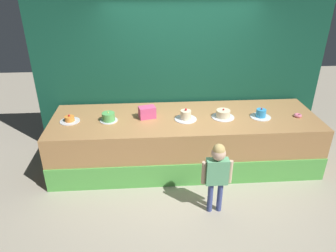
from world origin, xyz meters
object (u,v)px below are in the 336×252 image
Objects in this scene: pink_box at (147,112)px; donut at (298,115)px; cake_left at (108,117)px; cake_right at (223,114)px; cake_far_right at (261,114)px; cake_center at (186,116)px; child_figure at (217,169)px; cake_far_left at (70,119)px.

donut is at bearing -3.28° from pink_box.
cake_left reaches higher than cake_right.
cake_far_right is at bearing 177.64° from donut.
pink_box is 2.37m from donut.
cake_center is (0.59, -0.11, -0.03)m from pink_box.
pink_box is at bearing 125.10° from child_figure.
pink_box is at bearing 7.16° from cake_left.
cake_right is at bearing 177.14° from donut.
cake_center is at bearing 179.04° from donut.
cake_left is 0.79× the size of cake_center.
cake_center is at bearing -1.54° from cake_left.
child_figure is 1.18m from cake_center.
cake_far_left is at bearing 178.30° from cake_center.
cake_far_left is at bearing -177.42° from pink_box.
child_figure is at bearing -144.06° from donut.
cake_far_right reaches higher than donut.
child_figure is 1.87m from donut.
pink_box is 0.84× the size of cake_far_left.
cake_far_right is at bearing 50.69° from child_figure.
cake_far_right is at bearing -0.25° from cake_center.
cake_right is (2.37, -0.02, 0.02)m from cake_far_left.
donut is 2.96m from cake_left.
donut is 0.59m from cake_far_right.
cake_right is (-1.18, 0.06, 0.03)m from donut.
cake_right is (1.18, -0.08, -0.04)m from pink_box.
child_figure is 1.46m from cake_far_right.
pink_box is at bearing 176.30° from cake_right.
cake_left reaches higher than donut.
cake_center is at bearing 103.57° from child_figure.
cake_far_left is (-3.55, 0.08, 0.01)m from donut.
cake_far_right is at bearing -0.89° from cake_left.
child_figure is 3.23× the size of cake_far_right.
cake_center is at bearing -177.14° from cake_right.
cake_right reaches higher than donut.
cake_far_right is at bearing -3.59° from pink_box.
child_figure is 1.21m from cake_right.
child_figure is 2.37m from cake_far_left.
donut is 0.45× the size of cake_left.
cake_center is 1.07× the size of cake_far_right.
cake_right is (0.59, 0.03, -0.01)m from cake_center.
child_figure is 4.09× the size of pink_box.
cake_far_left is at bearing 178.88° from cake_far_right.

